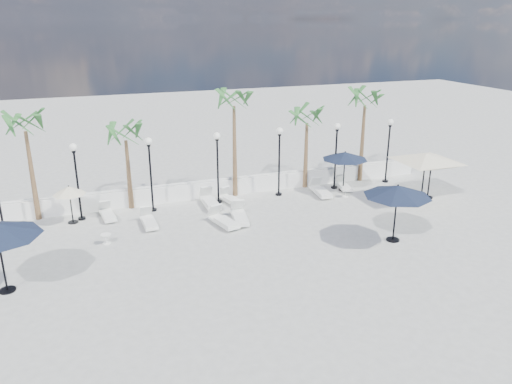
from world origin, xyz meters
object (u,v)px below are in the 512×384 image
object	(u,v)px
lounger_1	(149,221)
parasol_cream_sq_a	(426,154)
lounger_5	(240,216)
parasol_navy_right	(398,191)
lounger_7	(320,190)
parasol_navy_mid	(345,156)
lounger_2	(210,201)
parasol_cream_sq_b	(432,155)
parasol_cream_small	(69,191)
lounger_3	(231,199)
lounger_0	(108,214)
lounger_4	(223,220)
lounger_6	(343,185)

from	to	relation	value
lounger_1	parasol_cream_sq_a	distance (m)	14.71
lounger_5	parasol_navy_right	distance (m)	7.56
lounger_7	parasol_cream_sq_a	distance (m)	5.93
parasol_navy_mid	lounger_2	bearing A→B (deg)	178.67
parasol_cream_sq_b	parasol_cream_small	world-z (taller)	parasol_cream_sq_b
lounger_1	lounger_3	distance (m)	4.89
lounger_2	lounger_3	xyz separation A→B (m)	(1.18, 0.05, -0.04)
lounger_0	parasol_cream_sq_a	xyz separation A→B (m)	(16.21, -3.21, 2.39)
lounger_2	parasol_cream_small	bearing A→B (deg)	-179.49
lounger_2	lounger_4	world-z (taller)	lounger_2
lounger_2	parasol_cream_sq_a	bearing A→B (deg)	-15.21
lounger_1	lounger_6	xyz separation A→B (m)	(11.45, 1.64, -0.02)
lounger_4	parasol_cream_sq_a	xyz separation A→B (m)	(11.09, -0.40, 2.35)
lounger_2	lounger_6	size ratio (longest dim) A/B	1.20
lounger_1	parasol_cream_small	xyz separation A→B (m)	(-3.41, 1.62, 1.40)
lounger_4	parasol_cream_sq_b	distance (m)	11.89
lounger_6	parasol_navy_right	distance (m)	7.53
lounger_6	parasol_cream_small	size ratio (longest dim) A/B	0.92
lounger_3	lounger_6	size ratio (longest dim) A/B	1.08
lounger_1	lounger_5	xyz separation A→B (m)	(4.25, -0.94, 0.03)
lounger_3	parasol_cream_small	bearing A→B (deg)	164.64
parasol_cream_small	lounger_4	bearing A→B (deg)	-22.46
lounger_0	lounger_3	world-z (taller)	lounger_3
parasol_cream_sq_a	parasol_cream_small	size ratio (longest dim) A/B	3.00
parasol_cream_sq_a	parasol_cream_sq_b	world-z (taller)	parasol_cream_sq_a
lounger_2	lounger_4	distance (m)	2.76
lounger_6	parasol_navy_right	world-z (taller)	parasol_navy_right
lounger_3	parasol_navy_right	world-z (taller)	parasol_navy_right
lounger_6	parasol_cream_sq_b	world-z (taller)	parasol_cream_sq_b
lounger_1	lounger_6	world-z (taller)	lounger_1
lounger_5	lounger_6	distance (m)	7.65
lounger_0	parasol_navy_right	distance (m)	13.87
lounger_7	lounger_3	bearing A→B (deg)	-179.62
lounger_1	lounger_5	world-z (taller)	lounger_5
lounger_7	parasol_cream_sq_a	world-z (taller)	parasol_cream_sq_a
lounger_0	parasol_navy_right	world-z (taller)	parasol_navy_right
parasol_navy_mid	parasol_cream_sq_b	size ratio (longest dim) A/B	0.49
lounger_0	parasol_cream_small	size ratio (longest dim) A/B	0.96
lounger_1	lounger_4	bearing A→B (deg)	-20.81
lounger_5	lounger_7	distance (m)	5.86
lounger_5	lounger_6	xyz separation A→B (m)	(7.20, 2.58, -0.05)
lounger_2	parasol_navy_right	xyz separation A→B (m)	(6.54, -7.02, 2.05)
lounger_7	parasol_navy_mid	xyz separation A→B (m)	(1.58, 0.24, 1.79)
lounger_6	parasol_navy_right	bearing A→B (deg)	-90.27
lounger_1	lounger_3	world-z (taller)	lounger_1
parasol_navy_right	parasol_cream_small	distance (m)	15.14
parasol_cream_sq_a	lounger_1	bearing A→B (deg)	173.78
parasol_navy_mid	parasol_cream_sq_b	world-z (taller)	parasol_cream_sq_b
lounger_3	lounger_7	world-z (taller)	lounger_7
lounger_0	lounger_1	world-z (taller)	lounger_1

